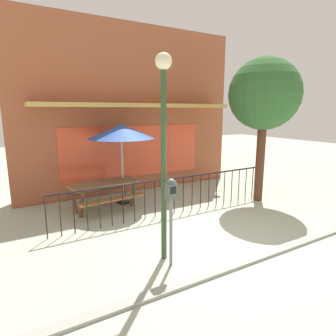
# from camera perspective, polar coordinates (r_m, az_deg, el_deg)

# --- Properties ---
(ground) EXTENTS (40.00, 40.00, 0.00)m
(ground) POSITION_cam_1_polar(r_m,az_deg,el_deg) (6.25, 10.83, -14.24)
(ground) COLOR #A6AF9A
(pub_storefront) EXTENTS (7.51, 1.39, 5.38)m
(pub_storefront) POSITION_cam_1_polar(r_m,az_deg,el_deg) (9.70, -7.37, 11.30)
(pub_storefront) COLOR brown
(pub_storefront) RESTS_ON ground
(patio_fence_front) EXTENTS (6.33, 0.04, 0.97)m
(patio_fence_front) POSITION_cam_1_polar(r_m,az_deg,el_deg) (7.50, 1.27, -4.23)
(patio_fence_front) COLOR black
(patio_fence_front) RESTS_ON ground
(picnic_table_left) EXTENTS (1.94, 1.56, 0.79)m
(picnic_table_left) POSITION_cam_1_polar(r_m,az_deg,el_deg) (7.95, -12.66, -3.98)
(picnic_table_left) COLOR brown
(picnic_table_left) RESTS_ON ground
(patio_umbrella) EXTENTS (1.87, 1.87, 2.31)m
(patio_umbrella) POSITION_cam_1_polar(r_m,az_deg,el_deg) (8.18, -9.34, 7.17)
(patio_umbrella) COLOR black
(patio_umbrella) RESTS_ON ground
(parking_meter_near) EXTENTS (0.18, 0.17, 1.58)m
(parking_meter_near) POSITION_cam_1_polar(r_m,az_deg,el_deg) (4.83, 0.61, -6.25)
(parking_meter_near) COLOR slate
(parking_meter_near) RESTS_ON ground
(street_tree) EXTENTS (2.03, 2.03, 4.16)m
(street_tree) POSITION_cam_1_polar(r_m,az_deg,el_deg) (8.78, 18.72, 13.63)
(street_tree) COLOR #54301E
(street_tree) RESTS_ON ground
(street_lamp) EXTENTS (0.28, 0.28, 3.61)m
(street_lamp) POSITION_cam_1_polar(r_m,az_deg,el_deg) (4.86, -0.89, 7.87)
(street_lamp) COLOR #2F4627
(street_lamp) RESTS_ON ground
(curb_edge) EXTENTS (10.51, 0.20, 0.11)m
(curb_edge) POSITION_cam_1_polar(r_m,az_deg,el_deg) (5.70, 16.80, -17.23)
(curb_edge) COLOR #949890
(curb_edge) RESTS_ON ground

